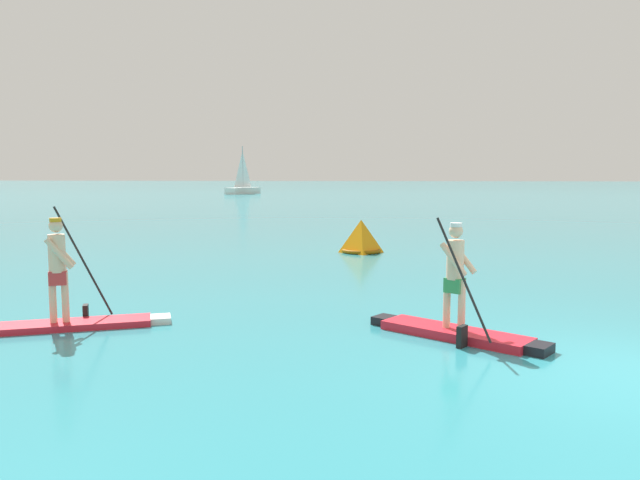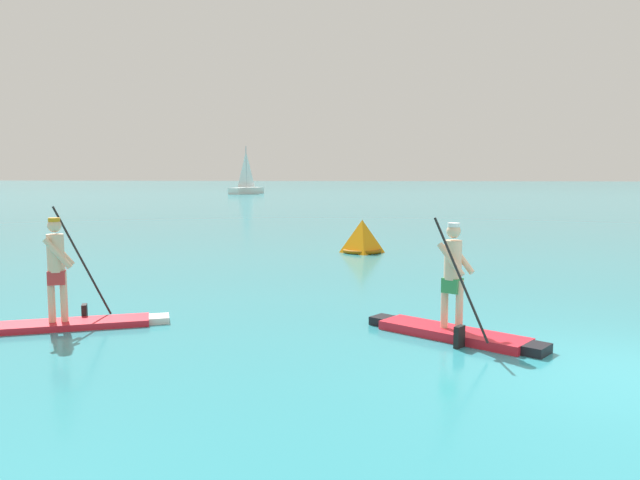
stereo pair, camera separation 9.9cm
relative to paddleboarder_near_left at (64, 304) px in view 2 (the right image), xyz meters
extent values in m
cube|color=red|center=(0.01, -0.01, -0.34)|extent=(2.63, 1.58, 0.10)
cube|color=white|center=(1.36, 0.57, -0.34)|extent=(0.46, 0.52, 0.10)
cylinder|color=beige|center=(0.01, -0.01, 0.12)|extent=(0.11, 0.11, 0.81)
cylinder|color=beige|center=(-0.16, -0.08, 0.12)|extent=(0.11, 0.11, 0.81)
cube|color=red|center=(-0.07, -0.04, 0.44)|extent=(0.33, 0.30, 0.22)
cylinder|color=beige|center=(-0.07, -0.04, 0.83)|extent=(0.26, 0.26, 0.60)
sphere|color=beige|center=(-0.07, -0.04, 1.26)|extent=(0.21, 0.21, 0.21)
cylinder|color=orange|center=(-0.07, -0.04, 1.36)|extent=(0.18, 0.18, 0.06)
cylinder|color=beige|center=(-0.08, 0.12, 0.84)|extent=(0.41, 0.24, 0.53)
cylinder|color=beige|center=(0.04, -0.16, 0.84)|extent=(0.41, 0.24, 0.53)
cylinder|color=black|center=(0.09, 0.46, 0.62)|extent=(0.80, 0.37, 1.86)
cube|color=black|center=(0.09, 0.46, -0.26)|extent=(0.15, 0.22, 0.32)
cube|color=red|center=(6.15, 0.21, -0.32)|extent=(2.25, 1.77, 0.13)
cube|color=black|center=(7.23, -0.50, -0.32)|extent=(0.47, 0.51, 0.13)
cube|color=black|center=(5.07, 0.91, -0.32)|extent=(0.44, 0.46, 0.13)
cylinder|color=beige|center=(6.23, 0.15, 0.12)|extent=(0.11, 0.11, 0.76)
cylinder|color=beige|center=(6.02, 0.29, 0.12)|extent=(0.11, 0.11, 0.76)
cube|color=#338C4C|center=(6.13, 0.22, 0.41)|extent=(0.34, 0.33, 0.22)
cylinder|color=beige|center=(6.13, 0.22, 0.80)|extent=(0.26, 0.26, 0.59)
sphere|color=beige|center=(6.13, 0.22, 1.23)|extent=(0.21, 0.21, 0.21)
cylinder|color=white|center=(6.13, 0.22, 1.32)|extent=(0.18, 0.18, 0.06)
cylinder|color=beige|center=(6.25, 0.32, 0.82)|extent=(0.41, 0.32, 0.51)
cylinder|color=beige|center=(6.09, 0.06, 0.82)|extent=(0.41, 0.32, 0.51)
cylinder|color=black|center=(6.20, -0.31, 0.60)|extent=(0.76, 0.54, 1.71)
cube|color=black|center=(6.20, -0.31, -0.23)|extent=(0.18, 0.21, 0.32)
pyramid|color=orange|center=(4.12, 10.17, 0.13)|extent=(1.17, 1.17, 1.04)
torus|color=#915407|center=(4.12, 10.17, -0.33)|extent=(1.25, 1.25, 0.12)
cube|color=white|center=(-14.42, 66.98, 0.01)|extent=(3.43, 6.10, 0.79)
cylinder|color=#B2B2B7|center=(-14.42, 66.98, 3.01)|extent=(0.12, 0.12, 5.21)
pyramid|color=white|center=(-14.42, 66.98, 2.76)|extent=(1.01, 2.52, 4.51)
camera|label=1|loc=(5.28, -8.99, 2.07)|focal=34.28mm
camera|label=2|loc=(5.38, -8.98, 2.07)|focal=34.28mm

